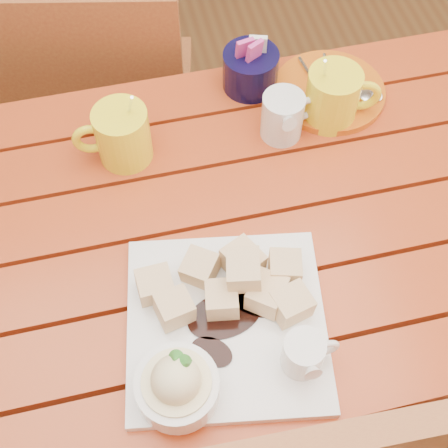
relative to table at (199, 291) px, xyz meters
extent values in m
plane|color=brown|center=(0.00, 0.00, -0.64)|extent=(5.00, 5.00, 0.00)
cube|color=#A43315|center=(0.00, -0.23, 0.09)|extent=(1.20, 0.11, 0.03)
cube|color=#A43315|center=(0.00, -0.11, 0.09)|extent=(1.20, 0.11, 0.03)
cube|color=#A43315|center=(0.00, 0.00, 0.09)|extent=(1.20, 0.11, 0.03)
cube|color=#A43315|center=(0.00, 0.11, 0.09)|extent=(1.20, 0.11, 0.03)
cube|color=#A43315|center=(0.00, 0.23, 0.09)|extent=(1.20, 0.11, 0.03)
cube|color=#A43315|center=(0.00, 0.34, 0.09)|extent=(1.20, 0.11, 0.03)
cube|color=#A43315|center=(0.00, 0.36, 0.04)|extent=(1.12, 0.04, 0.08)
cylinder|color=#A43315|center=(0.55, 0.35, -0.28)|extent=(0.06, 0.06, 0.72)
cube|color=white|center=(0.02, -0.12, 0.12)|extent=(0.32, 0.32, 0.02)
cube|color=gold|center=(0.06, -0.04, 0.14)|extent=(0.07, 0.07, 0.04)
cube|color=gold|center=(-0.05, -0.09, 0.14)|extent=(0.06, 0.06, 0.04)
cube|color=gold|center=(0.11, -0.12, 0.14)|extent=(0.06, 0.06, 0.04)
cube|color=gold|center=(0.02, -0.09, 0.14)|extent=(0.06, 0.06, 0.04)
cube|color=gold|center=(0.12, -0.06, 0.14)|extent=(0.06, 0.06, 0.04)
cube|color=gold|center=(-0.07, -0.05, 0.14)|extent=(0.05, 0.05, 0.04)
cube|color=gold|center=(0.00, -0.03, 0.14)|extent=(0.07, 0.07, 0.04)
cube|color=gold|center=(0.08, -0.10, 0.14)|extent=(0.07, 0.07, 0.04)
cube|color=gold|center=(0.06, -0.07, 0.18)|extent=(0.06, 0.06, 0.04)
cylinder|color=white|center=(-0.07, -0.20, 0.15)|extent=(0.11, 0.11, 0.04)
cylinder|color=#FFF0BB|center=(-0.07, -0.20, 0.16)|extent=(0.09, 0.09, 0.03)
sphere|color=#FFF0BB|center=(-0.07, -0.20, 0.18)|extent=(0.06, 0.06, 0.06)
cone|color=#317F29|center=(-0.05, -0.19, 0.21)|extent=(0.04, 0.04, 0.03)
cone|color=#317F29|center=(-0.06, -0.18, 0.20)|extent=(0.03, 0.03, 0.03)
cylinder|color=white|center=(0.10, -0.20, 0.15)|extent=(0.06, 0.06, 0.06)
cylinder|color=black|center=(0.10, -0.20, 0.18)|extent=(0.04, 0.04, 0.01)
cone|color=white|center=(0.10, -0.22, 0.18)|extent=(0.02, 0.02, 0.03)
torus|color=white|center=(0.14, -0.20, 0.16)|extent=(0.04, 0.01, 0.04)
cylinder|color=yellow|center=(-0.07, 0.23, 0.16)|extent=(0.09, 0.09, 0.10)
cylinder|color=black|center=(-0.07, 0.23, 0.20)|extent=(0.08, 0.08, 0.01)
torus|color=yellow|center=(-0.13, 0.23, 0.16)|extent=(0.06, 0.02, 0.06)
cylinder|color=silver|center=(-0.06, 0.24, 0.19)|extent=(0.02, 0.06, 0.13)
cylinder|color=yellow|center=(0.29, 0.23, 0.16)|extent=(0.09, 0.09, 0.10)
cylinder|color=black|center=(0.29, 0.23, 0.20)|extent=(0.08, 0.08, 0.01)
torus|color=yellow|center=(0.34, 0.22, 0.16)|extent=(0.07, 0.03, 0.06)
cylinder|color=silver|center=(0.27, 0.24, 0.19)|extent=(0.04, 0.05, 0.13)
cylinder|color=white|center=(0.19, 0.22, 0.15)|extent=(0.07, 0.07, 0.08)
cylinder|color=white|center=(0.19, 0.22, 0.19)|extent=(0.06, 0.06, 0.01)
cone|color=white|center=(0.19, 0.18, 0.18)|extent=(0.03, 0.03, 0.03)
torus|color=white|center=(0.24, 0.22, 0.15)|extent=(0.05, 0.02, 0.05)
cylinder|color=black|center=(0.17, 0.34, 0.14)|extent=(0.10, 0.10, 0.07)
cube|color=#D43995|center=(0.16, 0.34, 0.19)|extent=(0.03, 0.02, 0.05)
cube|color=white|center=(0.18, 0.34, 0.19)|extent=(0.03, 0.02, 0.05)
cube|color=#D43995|center=(0.17, 0.33, 0.19)|extent=(0.03, 0.03, 0.05)
cylinder|color=#D05C12|center=(0.31, 0.28, 0.11)|extent=(0.20, 0.20, 0.01)
cylinder|color=silver|center=(0.28, 0.30, 0.13)|extent=(0.03, 0.15, 0.01)
cylinder|color=silver|center=(0.31, 0.30, 0.13)|extent=(0.04, 0.14, 0.01)
ellipsoid|color=silver|center=(0.36, 0.25, 0.12)|extent=(0.03, 0.04, 0.01)
ellipsoid|color=silver|center=(0.38, 0.25, 0.12)|extent=(0.03, 0.04, 0.01)
cube|color=brown|center=(-0.10, 0.69, -0.22)|extent=(0.49, 0.49, 0.03)
cylinder|color=brown|center=(0.11, 0.82, -0.44)|extent=(0.04, 0.04, 0.41)
cylinder|color=brown|center=(-0.23, 0.90, -0.44)|extent=(0.04, 0.04, 0.41)
cylinder|color=brown|center=(0.04, 0.48, -0.44)|extent=(0.04, 0.04, 0.41)
cylinder|color=brown|center=(-0.31, 0.55, -0.44)|extent=(0.04, 0.04, 0.41)
cube|color=brown|center=(-0.14, 0.50, 0.01)|extent=(0.41, 0.11, 0.43)
camera|label=1|loc=(-0.06, -0.46, 0.94)|focal=50.00mm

